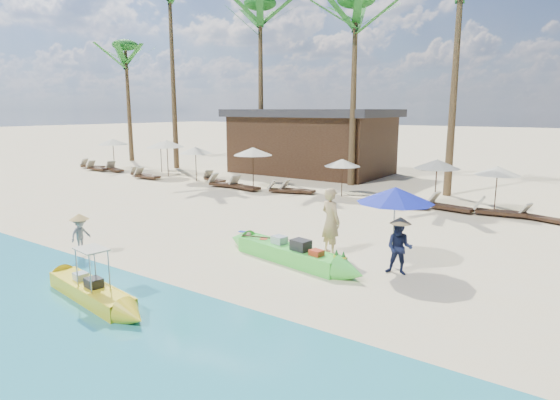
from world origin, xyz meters
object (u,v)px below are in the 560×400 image
Objects in this scene: green_canoe at (289,253)px; tourist at (331,221)px; yellow_canoe at (91,291)px; blue_umbrella at (395,195)px.

green_canoe is 1.63m from tourist.
blue_umbrella is (4.74, 6.14, 1.81)m from yellow_canoe.
blue_umbrella is (2.59, 1.27, 1.77)m from green_canoe.
green_canoe is 1.17× the size of yellow_canoe.
green_canoe is at bearing 74.34° from yellow_canoe.
blue_umbrella reaches higher than yellow_canoe.
yellow_canoe is 2.17× the size of blue_umbrella.
yellow_canoe is at bearing 88.00° from tourist.
tourist is at bearing 74.75° from green_canoe.
tourist is (2.77, 6.18, 0.80)m from yellow_canoe.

